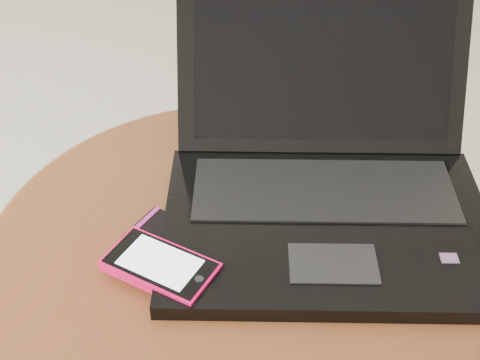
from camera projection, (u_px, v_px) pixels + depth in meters
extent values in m
cylinder|color=#5B2C15|center=(236.00, 358.00, 0.95)|extent=(0.10, 0.10, 0.44)
cylinder|color=brown|center=(235.00, 247.00, 0.80)|extent=(0.60, 0.60, 0.03)
torus|color=brown|center=(235.00, 247.00, 0.80)|extent=(0.63, 0.63, 0.03)
cube|color=black|center=(327.00, 226.00, 0.79)|extent=(0.45, 0.35, 0.02)
cube|color=black|center=(324.00, 190.00, 0.83)|extent=(0.35, 0.18, 0.00)
cube|color=black|center=(333.00, 264.00, 0.73)|extent=(0.11, 0.08, 0.00)
cube|color=red|center=(449.00, 258.00, 0.74)|extent=(0.02, 0.02, 0.00)
cube|color=black|center=(322.00, 62.00, 0.87)|extent=(0.41, 0.19, 0.22)
cube|color=black|center=(322.00, 62.00, 0.86)|extent=(0.36, 0.16, 0.19)
cube|color=black|center=(180.00, 243.00, 0.78)|extent=(0.14, 0.13, 0.01)
cube|color=#C0298C|center=(142.00, 222.00, 0.80)|extent=(0.05, 0.05, 0.00)
cube|color=#FB0D58|center=(160.00, 267.00, 0.73)|extent=(0.14, 0.13, 0.01)
cube|color=black|center=(160.00, 262.00, 0.73)|extent=(0.13, 0.12, 0.00)
cube|color=silver|center=(160.00, 262.00, 0.73)|extent=(0.10, 0.10, 0.00)
cylinder|color=black|center=(199.00, 279.00, 0.71)|extent=(0.01, 0.01, 0.00)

